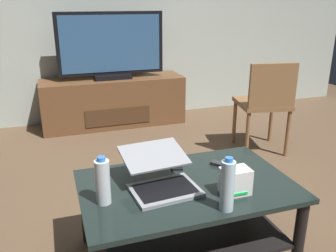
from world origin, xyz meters
name	(u,v)px	position (x,y,z in m)	size (l,w,h in m)	color
ground_plane	(186,225)	(0.00, 0.00, 0.00)	(7.68, 7.68, 0.00)	brown
coffee_table	(186,206)	(-0.10, -0.25, 0.31)	(1.12, 0.71, 0.45)	black
media_cabinet	(114,102)	(-0.06, 2.13, 0.27)	(1.58, 0.47, 0.54)	brown
television	(111,47)	(-0.06, 2.11, 0.89)	(1.15, 0.20, 0.72)	black
dining_chair	(266,101)	(1.10, 0.87, 0.50)	(0.52, 0.52, 0.87)	brown
laptop	(160,176)	(-0.25, -0.24, 0.51)	(0.37, 0.43, 0.17)	gray
router_box	(235,181)	(0.09, -0.42, 0.52)	(0.14, 0.10, 0.13)	white
water_bottle_near	(103,182)	(-0.55, -0.30, 0.56)	(0.07, 0.07, 0.24)	silver
water_bottle_far	(227,185)	(-0.02, -0.54, 0.58)	(0.07, 0.07, 0.26)	silver
cell_phone	(176,165)	(-0.08, -0.03, 0.46)	(0.07, 0.14, 0.01)	black
tv_remote	(224,165)	(0.17, -0.13, 0.46)	(0.04, 0.16, 0.02)	#2D2D30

